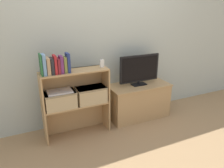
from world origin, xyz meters
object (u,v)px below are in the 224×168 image
book_tan (48,66)px  book_plum (61,64)px  tv_stand (138,101)px  storage_basket_left (60,99)px  book_charcoal (52,66)px  laptop (60,91)px  baby_monitor (102,63)px  storage_basket_right (91,94)px  book_crimson (55,64)px  book_maroon (58,66)px  book_forest (41,65)px  book_olive (65,65)px  book_skyblue (44,65)px  tv (139,69)px  book_navy (68,63)px

book_tan → book_plum: book_plum is taller
tv_stand → book_plum: 1.40m
book_plum → storage_basket_left: bearing=163.9°
book_charcoal → laptop: (0.07, 0.01, -0.34)m
baby_monitor → storage_basket_right: bearing=-174.9°
book_crimson → book_maroon: 0.04m
book_tan → book_plum: bearing=0.0°
book_forest → storage_basket_left: size_ratio=0.64×
book_maroon → storage_basket_left: bearing=123.6°
book_olive → book_forest: bearing=180.0°
book_olive → book_charcoal: bearing=180.0°
book_charcoal → baby_monitor: (0.65, 0.03, -0.05)m
book_skyblue → book_tan: 0.05m
book_forest → storage_basket_left: book_forest is taller
book_tan → book_charcoal: size_ratio=1.04×
book_tan → storage_basket_left: 0.46m
book_plum → storage_basket_right: book_plum is taller
book_skyblue → laptop: 0.39m
book_crimson → book_olive: bearing=-0.0°
tv → book_skyblue: book_skyblue is taller
book_skyblue → book_olive: size_ratio=1.27×
tv_stand → book_maroon: 1.42m
tv → laptop: 1.23m
book_tan → storage_basket_right: size_ratio=0.51×
book_skyblue → book_navy: size_ratio=1.05×
baby_monitor → storage_basket_left: bearing=-178.5°
tv → baby_monitor: size_ratio=4.96×
tv → baby_monitor: baby_monitor is taller
book_skyblue → tv: bearing=4.8°
book_olive → book_crimson: bearing=180.0°
book_skyblue → storage_basket_right: (0.57, 0.01, -0.47)m
book_skyblue → book_tan: book_skyblue is taller
book_tan → book_olive: book_tan is taller
tv → book_crimson: book_crimson is taller
tv → book_crimson: (-1.25, -0.12, 0.24)m
book_tan → book_crimson: bearing=0.0°
tv_stand → book_tan: (-1.33, -0.12, 0.74)m
book_navy → book_charcoal: bearing=180.0°
baby_monitor → book_crimson: bearing=-177.4°
baby_monitor → storage_basket_right: size_ratio=0.33×
book_crimson → tv: bearing=5.3°
tv_stand → baby_monitor: (-0.64, -0.09, 0.69)m
book_tan → book_olive: size_ratio=1.04×
book_maroon → book_navy: size_ratio=0.77×
laptop → book_olive: bearing=-8.4°
book_skyblue → laptop: (0.15, 0.01, -0.36)m
book_charcoal → book_crimson: 0.04m
book_charcoal → book_olive: same height
book_skyblue → book_olive: bearing=-0.0°
tv_stand → storage_basket_right: storage_basket_right is taller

